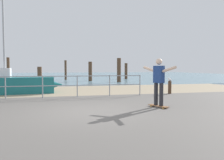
{
  "coord_description": "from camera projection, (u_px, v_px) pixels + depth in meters",
  "views": [
    {
      "loc": [
        -0.92,
        -7.1,
        1.41
      ],
      "look_at": [
        1.24,
        2.0,
        0.9
      ],
      "focal_mm": 35.89,
      "sensor_mm": 36.0,
      "label": 1
    }
  ],
  "objects": [
    {
      "name": "ground_plane",
      "position": [
        94.0,
        119.0,
        6.22
      ],
      "size": [
        24.0,
        10.0,
        0.04
      ],
      "primitive_type": "cube",
      "color": "#605B56",
      "rests_on": "ground"
    },
    {
      "name": "beach_strip",
      "position": [
        74.0,
        90.0,
        13.99
      ],
      "size": [
        24.0,
        6.0,
        0.04
      ],
      "primitive_type": "cube",
      "color": "tan",
      "rests_on": "ground"
    },
    {
      "name": "sea_surface",
      "position": [
        64.0,
        75.0,
        41.19
      ],
      "size": [
        72.0,
        50.0,
        0.04
      ],
      "primitive_type": "cube",
      "color": "slate",
      "rests_on": "ground"
    },
    {
      "name": "railing_fence",
      "position": [
        43.0,
        83.0,
        10.26
      ],
      "size": [
        9.53,
        0.05,
        1.05
      ],
      "color": "gray",
      "rests_on": "ground"
    },
    {
      "name": "sailboat",
      "position": [
        14.0,
        84.0,
        12.11
      ],
      "size": [
        5.03,
        1.8,
        5.86
      ],
      "color": "#19666B",
      "rests_on": "ground"
    },
    {
      "name": "skateboard",
      "position": [
        158.0,
        106.0,
        7.88
      ],
      "size": [
        0.51,
        0.81,
        0.08
      ],
      "color": "brown",
      "rests_on": "ground"
    },
    {
      "name": "skateboarder",
      "position": [
        159.0,
        79.0,
        7.83
      ],
      "size": [
        0.67,
        1.36,
        1.65
      ],
      "color": "#26262B",
      "rests_on": "skateboard"
    },
    {
      "name": "bollard_short",
      "position": [
        170.0,
        88.0,
        12.02
      ],
      "size": [
        0.18,
        0.18,
        0.7
      ],
      "primitive_type": "cylinder",
      "color": "#513826",
      "rests_on": "ground"
    },
    {
      "name": "seagull",
      "position": [
        170.0,
        80.0,
        12.01
      ],
      "size": [
        0.18,
        0.49,
        0.18
      ],
      "color": "white",
      "rests_on": "bollard_short"
    },
    {
      "name": "groyne_post_1",
      "position": [
        8.0,
        71.0,
        19.18
      ],
      "size": [
        0.24,
        0.24,
        2.3
      ],
      "primitive_type": "cylinder",
      "color": "#513826",
      "rests_on": "ground"
    },
    {
      "name": "groyne_post_2",
      "position": [
        40.0,
        75.0,
        20.6
      ],
      "size": [
        0.4,
        0.4,
        1.51
      ],
      "primitive_type": "cylinder",
      "color": "#513826",
      "rests_on": "ground"
    },
    {
      "name": "groyne_post_3",
      "position": [
        66.0,
        70.0,
        25.84
      ],
      "size": [
        0.25,
        0.25,
        2.28
      ],
      "primitive_type": "cylinder",
      "color": "#513826",
      "rests_on": "ground"
    },
    {
      "name": "groyne_post_4",
      "position": [
        90.0,
        71.0,
        23.78
      ],
      "size": [
        0.39,
        0.39,
        2.06
      ],
      "primitive_type": "cylinder",
      "color": "#513826",
      "rests_on": "ground"
    },
    {
      "name": "groyne_post_5",
      "position": [
        119.0,
        70.0,
        21.94
      ],
      "size": [
        0.39,
        0.39,
        2.37
      ],
      "primitive_type": "cylinder",
      "color": "#513826",
      "rests_on": "ground"
    },
    {
      "name": "groyne_post_6",
      "position": [
        126.0,
        71.0,
        28.14
      ],
      "size": [
        0.36,
        0.36,
        2.0
      ],
      "primitive_type": "cylinder",
      "color": "#513826",
      "rests_on": "ground"
    }
  ]
}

